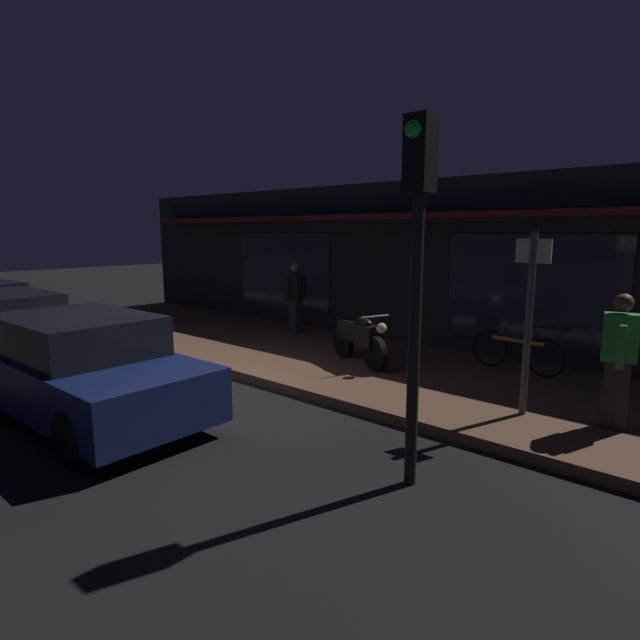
{
  "coord_description": "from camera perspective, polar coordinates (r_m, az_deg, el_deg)",
  "views": [
    {
      "loc": [
        6.5,
        -4.53,
        2.55
      ],
      "look_at": [
        0.37,
        2.4,
        0.95
      ],
      "focal_mm": 28.97,
      "sensor_mm": 36.0,
      "label": 1
    }
  ],
  "objects": [
    {
      "name": "sign_post",
      "position": [
        7.16,
        22.1,
        0.73
      ],
      "size": [
        0.44,
        0.09,
        2.4
      ],
      "color": "#47474C",
      "rests_on": "sidewalk_slab"
    },
    {
      "name": "ground_plane",
      "position": [
        8.32,
        -13.12,
        -8.3
      ],
      "size": [
        60.0,
        60.0,
        0.0
      ],
      "primitive_type": "plane",
      "color": "black"
    },
    {
      "name": "storefront_building",
      "position": [
        12.73,
        10.74,
        6.29
      ],
      "size": [
        18.0,
        3.3,
        3.6
      ],
      "color": "black",
      "rests_on": "ground_plane"
    },
    {
      "name": "parked_car_across",
      "position": [
        7.82,
        -24.72,
        -4.77
      ],
      "size": [
        4.12,
        1.83,
        1.42
      ],
      "color": "black",
      "rests_on": "ground_plane"
    },
    {
      "name": "motorcycle",
      "position": [
        9.39,
        4.41,
        -1.9
      ],
      "size": [
        1.63,
        0.81,
        0.97
      ],
      "color": "black",
      "rests_on": "sidewalk_slab"
    },
    {
      "name": "sidewalk_slab",
      "position": [
        10.25,
        0.65,
        -4.16
      ],
      "size": [
        18.0,
        4.0,
        0.15
      ],
      "primitive_type": "cube",
      "color": "brown",
      "rests_on": "ground_plane"
    },
    {
      "name": "bicycle_parked",
      "position": [
        9.5,
        20.89,
        -3.26
      ],
      "size": [
        1.66,
        0.42,
        0.91
      ],
      "color": "black",
      "rests_on": "sidewalk_slab"
    },
    {
      "name": "person_photographer",
      "position": [
        12.11,
        -2.73,
        2.59
      ],
      "size": [
        0.4,
        0.62,
        1.67
      ],
      "color": "#28232D",
      "rests_on": "sidewalk_slab"
    },
    {
      "name": "traffic_light_pole",
      "position": [
        5.01,
        10.68,
        8.8
      ],
      "size": [
        0.24,
        0.33,
        3.6
      ],
      "color": "black",
      "rests_on": "ground_plane"
    },
    {
      "name": "parked_car_far",
      "position": [
        11.19,
        -31.5,
        -1.15
      ],
      "size": [
        4.13,
        1.84,
        1.42
      ],
      "color": "black",
      "rests_on": "ground_plane"
    },
    {
      "name": "person_bystander",
      "position": [
        7.22,
        30.08,
        -3.71
      ],
      "size": [
        0.42,
        0.61,
        1.67
      ],
      "color": "#28232D",
      "rests_on": "sidewalk_slab"
    }
  ]
}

